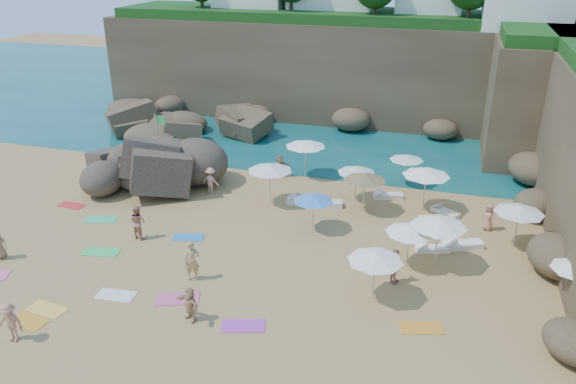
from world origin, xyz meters
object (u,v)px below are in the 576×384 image
(lounger_0, at_px, (303,201))
(person_stand_1, at_px, (138,222))
(person_stand_3, at_px, (395,266))
(person_stand_4, at_px, (489,217))
(flag_pole, at_px, (159,138))
(parasol_2, at_px, (407,158))
(parasol_0, at_px, (270,167))
(parasol_1, at_px, (306,143))
(person_stand_2, at_px, (211,181))
(person_stand_5, at_px, (280,166))
(rock_outcrop, at_px, (142,189))

(lounger_0, xyz_separation_m, person_stand_1, (-6.95, -6.42, 0.75))
(person_stand_3, height_order, person_stand_4, person_stand_3)
(flag_pole, xyz_separation_m, parasol_2, (15.00, 3.31, -0.88))
(parasol_0, xyz_separation_m, person_stand_3, (7.84, -6.35, -1.39))
(parasol_1, xyz_separation_m, person_stand_1, (-5.96, -10.48, -1.33))
(parasol_0, distance_m, person_stand_2, 4.10)
(flag_pole, distance_m, parasol_2, 15.39)
(flag_pole, relative_size, parasol_1, 1.64)
(flag_pole, distance_m, person_stand_5, 7.77)
(parasol_1, height_order, person_stand_1, parasol_1)
(rock_outcrop, relative_size, person_stand_3, 4.39)
(person_stand_5, bearing_deg, parasol_0, -109.98)
(rock_outcrop, xyz_separation_m, person_stand_2, (4.35, 0.61, 0.82))
(parasol_2, height_order, person_stand_1, parasol_2)
(rock_outcrop, xyz_separation_m, lounger_0, (10.03, 0.83, 0.15))
(parasol_0, xyz_separation_m, lounger_0, (1.84, 0.52, -2.07))
(flag_pole, height_order, parasol_1, flag_pole)
(parasol_0, relative_size, person_stand_3, 1.54)
(rock_outcrop, bearing_deg, person_stand_5, 29.91)
(flag_pole, height_order, parasol_0, flag_pole)
(rock_outcrop, bearing_deg, person_stand_1, -61.10)
(person_stand_3, bearing_deg, parasol_0, 76.64)
(parasol_2, bearing_deg, person_stand_3, -86.55)
(parasol_0, relative_size, person_stand_5, 1.77)
(person_stand_3, bearing_deg, parasol_1, 58.21)
(parasol_1, bearing_deg, parasol_0, -100.54)
(lounger_0, bearing_deg, person_stand_1, -148.53)
(parasol_1, relative_size, person_stand_1, 1.43)
(person_stand_2, bearing_deg, flag_pole, -11.36)
(person_stand_3, bearing_deg, flag_pole, 88.50)
(parasol_1, bearing_deg, person_stand_5, -159.41)
(rock_outcrop, bearing_deg, person_stand_2, 8.02)
(flag_pole, bearing_deg, lounger_0, -6.84)
(parasol_0, bearing_deg, parasol_1, 79.46)
(parasol_1, bearing_deg, person_stand_3, -57.41)
(flag_pole, relative_size, parasol_2, 2.02)
(rock_outcrop, bearing_deg, person_stand_3, -20.65)
(parasol_0, height_order, parasol_2, parasol_0)
(parasol_2, height_order, person_stand_2, parasol_2)
(parasol_0, xyz_separation_m, person_stand_5, (-0.69, 4.01, -1.50))
(person_stand_2, xyz_separation_m, person_stand_3, (11.69, -6.66, 0.00))
(parasol_2, relative_size, person_stand_3, 1.26)
(rock_outcrop, xyz_separation_m, parasol_0, (8.19, 0.31, 2.22))
(parasol_1, xyz_separation_m, person_stand_2, (-4.70, -4.28, -1.40))
(parasol_1, height_order, person_stand_2, parasol_1)
(parasol_0, height_order, person_stand_1, parasol_0)
(parasol_0, distance_m, lounger_0, 2.82)
(lounger_0, distance_m, person_stand_1, 9.49)
(person_stand_4, bearing_deg, person_stand_5, -171.85)
(person_stand_4, height_order, person_stand_5, person_stand_4)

